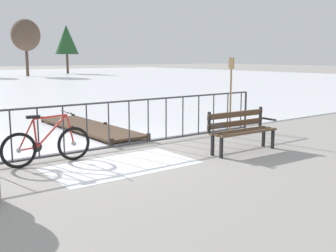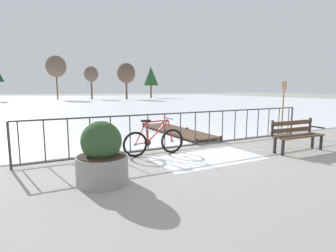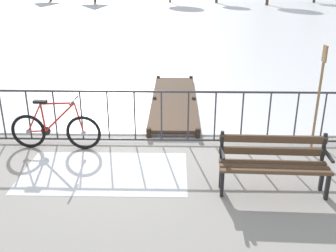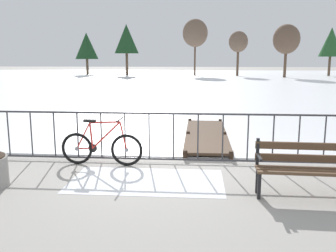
{
  "view_description": "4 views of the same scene",
  "coord_description": "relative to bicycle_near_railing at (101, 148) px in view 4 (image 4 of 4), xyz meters",
  "views": [
    {
      "loc": [
        -3.96,
        -7.65,
        2.01
      ],
      "look_at": [
        1.19,
        -0.85,
        0.56
      ],
      "focal_mm": 44.12,
      "sensor_mm": 36.0,
      "label": 1
    },
    {
      "loc": [
        -4.12,
        -6.56,
        1.75
      ],
      "look_at": [
        -0.56,
        0.18,
        0.68
      ],
      "focal_mm": 28.73,
      "sensor_mm": 36.0,
      "label": 2
    },
    {
      "loc": [
        1.04,
        -6.96,
        3.11
      ],
      "look_at": [
        0.9,
        -0.49,
        0.56
      ],
      "focal_mm": 41.79,
      "sensor_mm": 36.0,
      "label": 3
    },
    {
      "loc": [
        0.76,
        -7.55,
        2.19
      ],
      "look_at": [
        0.2,
        -0.71,
        0.92
      ],
      "focal_mm": 39.91,
      "sensor_mm": 36.0,
      "label": 4
    }
  ],
  "objects": [
    {
      "name": "railing_fence",
      "position": [
        1.21,
        0.26,
        0.19
      ],
      "size": [
        9.06,
        0.06,
        1.07
      ],
      "color": "#38383D",
      "rests_on": "ground"
    },
    {
      "name": "frozen_pond",
      "position": [
        1.21,
        28.66,
        -0.35
      ],
      "size": [
        80.0,
        56.0,
        0.03
      ],
      "primitive_type": "cube",
      "color": "white",
      "rests_on": "ground"
    },
    {
      "name": "tree_centre",
      "position": [
        11.34,
        34.76,
        3.72
      ],
      "size": [
        2.86,
        2.86,
        5.69
      ],
      "color": "brown",
      "rests_on": "ground"
    },
    {
      "name": "tree_far_west",
      "position": [
        6.51,
        37.64,
        3.56
      ],
      "size": [
        2.21,
        2.21,
        5.19
      ],
      "color": "brown",
      "rests_on": "ground"
    },
    {
      "name": "park_bench",
      "position": [
        3.7,
        -1.44,
        0.14
      ],
      "size": [
        1.62,
        0.54,
        0.89
      ],
      "color": "brown",
      "rests_on": "ground"
    },
    {
      "name": "tree_far_east",
      "position": [
        -6.87,
        38.68,
        4.02
      ],
      "size": [
        2.94,
        2.94,
        6.16
      ],
      "color": "brown",
      "rests_on": "ground"
    },
    {
      "name": "snow_patch",
      "position": [
        1.07,
        -0.94,
        -0.36
      ],
      "size": [
        2.73,
        1.52,
        0.01
      ],
      "primitive_type": "cube",
      "color": "white",
      "rests_on": "ground"
    },
    {
      "name": "tree_extra",
      "position": [
        17.25,
        38.44,
        3.54
      ],
      "size": [
        2.69,
        2.69,
        5.6
      ],
      "color": "brown",
      "rests_on": "ground"
    },
    {
      "name": "bicycle_near_railing",
      "position": [
        0.0,
        0.0,
        0.0
      ],
      "size": [
        1.71,
        0.52,
        0.97
      ],
      "color": "black",
      "rests_on": "ground"
    },
    {
      "name": "wooden_dock",
      "position": [
        2.19,
        2.68,
        -0.25
      ],
      "size": [
        1.1,
        4.34,
        0.2
      ],
      "color": "#4C3828",
      "rests_on": "ground"
    },
    {
      "name": "ground_plane",
      "position": [
        1.21,
        0.26,
        -0.37
      ],
      "size": [
        160.0,
        160.0,
        0.0
      ],
      "primitive_type": "plane",
      "color": "#9E9991"
    },
    {
      "name": "tree_west_mid",
      "position": [
        -12.22,
        39.89,
        3.22
      ],
      "size": [
        2.89,
        2.89,
        5.26
      ],
      "color": "brown",
      "rests_on": "ground"
    },
    {
      "name": "tree_east_mid",
      "position": [
        1.48,
        38.48,
        4.65
      ],
      "size": [
        2.99,
        2.99,
        6.68
      ],
      "color": "brown",
      "rests_on": "ground"
    }
  ]
}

